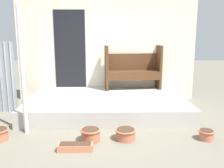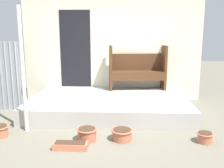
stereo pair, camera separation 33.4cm
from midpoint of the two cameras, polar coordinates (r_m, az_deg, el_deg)
The scene contains 9 objects.
ground_plane at distance 4.69m, azimuth 0.99°, elevation -10.37°, with size 24.00×24.00×0.00m, color #706B5B.
porch_slab at distance 5.70m, azimuth 1.03°, elevation -4.63°, with size 3.47×2.23×0.33m.
house_wall at distance 6.63m, azimuth 1.02°, elevation 7.63°, with size 4.67×0.08×2.60m.
support_post at distance 4.57m, azimuth -17.80°, elevation 2.88°, with size 0.07×0.07×2.21m.
bench at distance 6.42m, azimuth 7.29°, elevation 3.65°, with size 1.46×0.54×1.12m.
flower_pot_middle at distance 4.22m, azimuth -3.42°, elevation -11.28°, with size 0.35×0.35×0.21m.
flower_pot_right at distance 4.24m, azimuth 4.61°, elevation -11.34°, with size 0.37×0.37×0.19m.
flower_pot_far_right at distance 4.47m, azimuth 22.55°, elevation -11.14°, with size 0.27×0.27×0.17m.
planter_box_rect at distance 3.97m, azimuth -7.06°, elevation -13.83°, with size 0.53×0.18×0.11m.
Camera 2 is at (0.30, -4.35, 1.75)m, focal length 40.00 mm.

